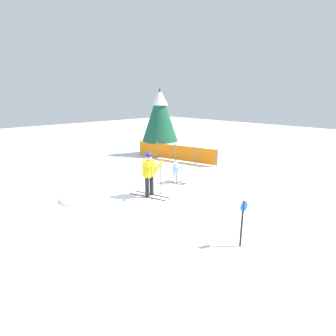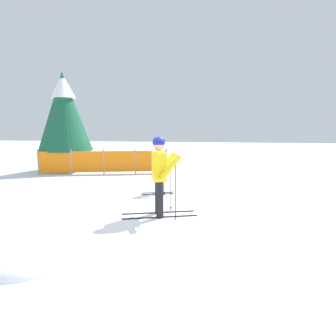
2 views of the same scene
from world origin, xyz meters
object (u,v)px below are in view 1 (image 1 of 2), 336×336
at_px(safety_fence, 175,152).
at_px(trail_marker, 242,218).
at_px(skier_child, 176,170).
at_px(skier_adult, 150,170).
at_px(conifer_far, 160,114).

bearing_deg(safety_fence, trail_marker, -35.41).
xyz_separation_m(skier_child, trail_marker, (4.90, -2.57, 0.21)).
bearing_deg(skier_adult, trail_marker, -24.87).
distance_m(conifer_far, trail_marker, 11.87).
distance_m(skier_adult, conifer_far, 7.97).
relative_size(safety_fence, trail_marker, 4.10).
height_order(conifer_far, trail_marker, conifer_far).
xyz_separation_m(skier_adult, skier_child, (-0.42, 1.94, -0.47)).
height_order(skier_child, safety_fence, safety_fence).
height_order(skier_child, trail_marker, trail_marker).
bearing_deg(trail_marker, skier_adult, 172.04).
relative_size(skier_child, safety_fence, 0.20).
xyz_separation_m(skier_adult, safety_fence, (-3.40, 4.97, -0.54)).
bearing_deg(skier_child, safety_fence, 118.97).
bearing_deg(trail_marker, skier_child, 152.36).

